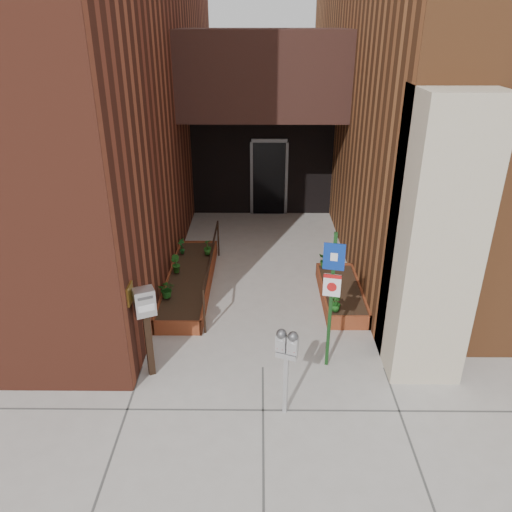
{
  "coord_description": "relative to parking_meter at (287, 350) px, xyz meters",
  "views": [
    {
      "loc": [
        -0.05,
        -6.63,
        5.2
      ],
      "look_at": [
        -0.13,
        1.8,
        1.18
      ],
      "focal_mm": 35.0,
      "sensor_mm": 36.0,
      "label": 1
    }
  ],
  "objects": [
    {
      "name": "sign_post",
      "position": [
        0.74,
        1.1,
        0.37
      ],
      "size": [
        0.32,
        0.11,
        2.37
      ],
      "color": "#163C17",
      "rests_on": "ground"
    },
    {
      "name": "shrub_left_b",
      "position": [
        -2.17,
        3.86,
        -0.6
      ],
      "size": [
        0.3,
        0.3,
        0.39
      ],
      "primitive_type": "imported",
      "rotation": [
        0.0,
        0.0,
        2.37
      ],
      "color": "#1F5819",
      "rests_on": "planter_left"
    },
    {
      "name": "planter_left",
      "position": [
        -1.87,
        3.72,
        -0.96
      ],
      "size": [
        0.9,
        3.6,
        0.3
      ],
      "color": "maroon",
      "rests_on": "ground"
    },
    {
      "name": "architecture",
      "position": [
        -0.5,
        7.91,
        3.89
      ],
      "size": [
        20.0,
        14.6,
        10.0
      ],
      "color": "maroon",
      "rests_on": "ground"
    },
    {
      "name": "shrub_left_c",
      "position": [
        -1.57,
        4.77,
        -0.61
      ],
      "size": [
        0.28,
        0.28,
        0.36
      ],
      "primitive_type": "imported",
      "rotation": [
        0.0,
        0.0,
        3.74
      ],
      "color": "#215919",
      "rests_on": "planter_left"
    },
    {
      "name": "shrub_right_a",
      "position": [
        1.03,
        2.32,
        -0.62
      ],
      "size": [
        0.27,
        0.27,
        0.34
      ],
      "primitive_type": "imported",
      "rotation": [
        0.0,
        0.0,
        0.8
      ],
      "color": "#1A5719",
      "rests_on": "planter_right"
    },
    {
      "name": "shrub_right_b",
      "position": [
        1.03,
        2.71,
        -0.61
      ],
      "size": [
        0.25,
        0.25,
        0.36
      ],
      "primitive_type": "imported",
      "rotation": [
        0.0,
        0.0,
        2.69
      ],
      "color": "#295919",
      "rests_on": "planter_right"
    },
    {
      "name": "shrub_right_c",
      "position": [
        1.03,
        4.12,
        -0.64
      ],
      "size": [
        0.31,
        0.31,
        0.3
      ],
      "primitive_type": "imported",
      "rotation": [
        0.0,
        0.0,
        4.57
      ],
      "color": "#1F4F16",
      "rests_on": "planter_right"
    },
    {
      "name": "ground",
      "position": [
        -0.32,
        1.02,
        -1.09
      ],
      "size": [
        80.0,
        80.0,
        0.0
      ],
      "primitive_type": "plane",
      "color": "#9E9991",
      "rests_on": "ground"
    },
    {
      "name": "planter_right",
      "position": [
        1.28,
        3.22,
        -0.96
      ],
      "size": [
        0.8,
        2.2,
        0.3
      ],
      "color": "maroon",
      "rests_on": "ground"
    },
    {
      "name": "shrub_left_a",
      "position": [
        -2.17,
        2.8,
        -0.61
      ],
      "size": [
        0.35,
        0.35,
        0.36
      ],
      "primitive_type": "imported",
      "rotation": [
        0.0,
        0.0,
        0.09
      ],
      "color": "#1C5D1A",
      "rests_on": "planter_left"
    },
    {
      "name": "shrub_left_d",
      "position": [
        -2.17,
        4.79,
        -0.61
      ],
      "size": [
        0.27,
        0.27,
        0.37
      ],
      "primitive_type": "imported",
      "rotation": [
        0.0,
        0.0,
        5.48
      ],
      "color": "#19591E",
      "rests_on": "planter_left"
    },
    {
      "name": "parking_meter",
      "position": [
        0.0,
        0.0,
        0.0
      ],
      "size": [
        0.33,
        0.21,
        1.41
      ],
      "color": "#B7B7BA",
      "rests_on": "ground"
    },
    {
      "name": "payment_dropbox",
      "position": [
        -2.12,
        0.86,
        0.03
      ],
      "size": [
        0.38,
        0.33,
        1.56
      ],
      "color": "black",
      "rests_on": "ground"
    },
    {
      "name": "handrail",
      "position": [
        -1.37,
        3.67,
        -0.34
      ],
      "size": [
        0.04,
        3.34,
        0.9
      ],
      "color": "black",
      "rests_on": "ground"
    }
  ]
}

